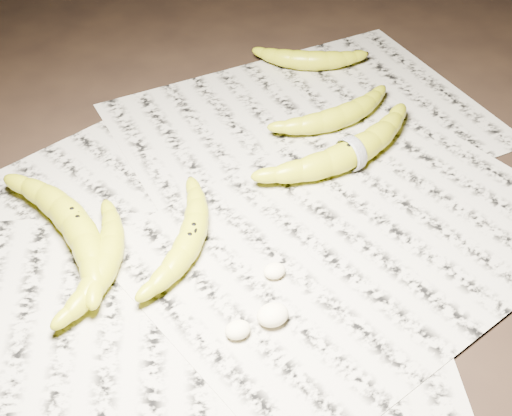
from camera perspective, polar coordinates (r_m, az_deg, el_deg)
name	(u,v)px	position (r m, az deg, el deg)	size (l,w,h in m)	color
ground	(239,238)	(0.91, -1.39, -2.44)	(3.00, 3.00, 0.00)	black
newspaper_patch	(232,218)	(0.94, -1.90, -0.84)	(0.90, 0.70, 0.01)	#AFA996
banana_left_a	(75,223)	(0.92, -14.27, -1.14)	(0.24, 0.07, 0.04)	gold
banana_left_b	(106,260)	(0.87, -11.93, -4.08)	(0.18, 0.06, 0.03)	gold
banana_center	(191,236)	(0.88, -5.26, -2.26)	(0.19, 0.06, 0.03)	gold
banana_taped	(351,151)	(1.01, 7.62, 4.51)	(0.25, 0.07, 0.04)	gold
banana_upper_a	(340,115)	(1.09, 6.71, 7.41)	(0.18, 0.06, 0.04)	gold
banana_upper_b	(309,58)	(1.23, 4.26, 11.84)	(0.16, 0.05, 0.03)	gold
measuring_tape	(351,151)	(1.01, 7.62, 4.51)	(0.05, 0.05, 0.00)	white
flesh_chunk_a	(273,313)	(0.81, 1.35, -8.36)	(0.04, 0.03, 0.02)	#FFEEC5
flesh_chunk_b	(238,328)	(0.80, -1.48, -9.54)	(0.03, 0.02, 0.02)	#FFEEC5
flesh_chunk_c	(275,268)	(0.86, 1.50, -4.86)	(0.03, 0.02, 0.02)	#FFEEC5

